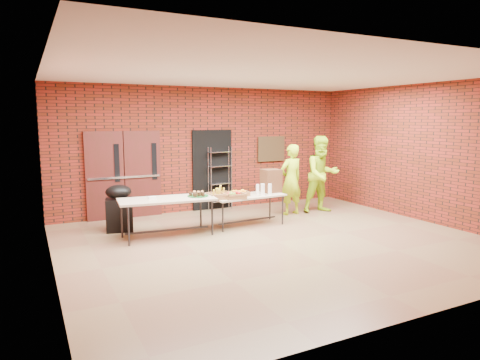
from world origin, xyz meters
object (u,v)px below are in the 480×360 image
wire_rack (220,178)px  table_left (167,202)px  volunteer_woman (291,180)px  coffee_dispenser (271,181)px  covered_grill (119,208)px  table_right (248,198)px  volunteer_man (322,174)px

wire_rack → table_left: (-2.05, -1.95, -0.11)m
volunteer_woman → coffee_dispenser: bearing=18.2°
table_left → covered_grill: size_ratio=1.99×
table_left → wire_rack: bearing=49.5°
covered_grill → volunteer_woman: 4.20m
wire_rack → coffee_dispenser: bearing=-80.9°
table_left → table_right: bearing=8.3°
table_left → covered_grill: 1.21m
wire_rack → coffee_dispenser: size_ratio=3.11×
table_right → covered_grill: size_ratio=1.72×
table_left → coffee_dispenser: bearing=10.8°
wire_rack → volunteer_woman: 1.90m
covered_grill → volunteer_man: volunteer_man is taller
wire_rack → volunteer_man: volunteer_man is taller
table_right → volunteer_man: bearing=5.5°
coffee_dispenser → volunteer_woman: size_ratio=0.30×
wire_rack → table_right: size_ratio=0.97×
coffee_dispenser → volunteer_woman: (0.81, 0.38, -0.07)m
table_left → coffee_dispenser: 2.59m
wire_rack → table_left: wire_rack is taller
table_left → coffee_dispenser: size_ratio=3.73×
table_right → coffee_dispenser: 0.77m
volunteer_man → table_right: bearing=-163.8°
table_right → covered_grill: bearing=158.8°
coffee_dispenser → volunteer_woman: 0.90m
coffee_dispenser → covered_grill: (-3.36, 0.68, -0.46)m
table_left → coffee_dispenser: (2.57, 0.22, 0.23)m
table_right → volunteer_man: volunteer_man is taller
table_left → volunteer_woman: 3.44m
wire_rack → volunteer_man: 2.64m
coffee_dispenser → covered_grill: coffee_dispenser is taller
volunteer_woman → volunteer_man: volunteer_man is taller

